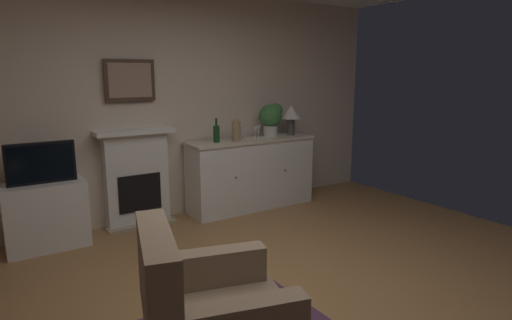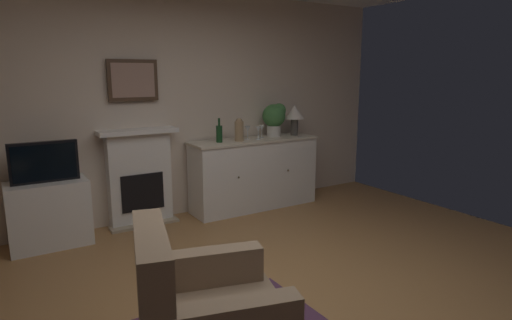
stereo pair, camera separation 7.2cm
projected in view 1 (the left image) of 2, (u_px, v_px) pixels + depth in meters
name	position (u px, v px, depth m)	size (l,w,h in m)	color
ground_plane	(291.00, 314.00, 3.19)	(6.28, 5.11, 0.10)	#9E7042
wall_rear	(159.00, 106.00, 4.99)	(6.28, 0.06, 2.65)	beige
fireplace_unit	(137.00, 178.00, 4.85)	(0.87, 0.30, 1.10)	white
framed_picture	(130.00, 80.00, 4.67)	(0.55, 0.04, 0.45)	#473323
sideboard_cabinet	(251.00, 173.00, 5.49)	(1.68, 0.49, 0.89)	white
table_lamp	(291.00, 114.00, 5.68)	(0.26, 0.26, 0.40)	#4C4742
wine_bottle	(216.00, 134.00, 5.11)	(0.08, 0.08, 0.29)	#193F1E
wine_glass_left	(245.00, 130.00, 5.35)	(0.07, 0.07, 0.16)	silver
wine_glass_center	(255.00, 130.00, 5.35)	(0.07, 0.07, 0.16)	silver
wine_glass_right	(259.00, 128.00, 5.48)	(0.07, 0.07, 0.16)	silver
vase_decorative	(236.00, 130.00, 5.20)	(0.11, 0.11, 0.28)	#9E7F5B
tv_cabinet	(46.00, 215.00, 4.24)	(0.75, 0.42, 0.66)	white
tv_set	(41.00, 163.00, 4.11)	(0.62, 0.07, 0.40)	black
potted_plant_small	(271.00, 117.00, 5.57)	(0.30, 0.30, 0.43)	beige
armchair	(209.00, 319.00, 2.36)	(0.98, 0.94, 0.92)	#8C7259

